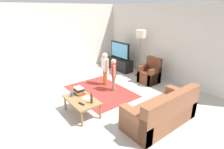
# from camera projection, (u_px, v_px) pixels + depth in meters

# --- Properties ---
(ground) EXTENTS (7.80, 7.80, 0.00)m
(ground) POSITION_uv_depth(u_px,v_px,m) (96.00, 99.00, 5.20)
(ground) COLOR #B2ADA3
(wall_back) EXTENTS (6.00, 0.12, 2.70)m
(wall_back) POSITION_uv_depth(u_px,v_px,m) (164.00, 42.00, 6.44)
(wall_back) COLOR silver
(wall_back) RESTS_ON ground
(wall_left) EXTENTS (0.12, 6.00, 2.70)m
(wall_left) POSITION_uv_depth(u_px,v_px,m) (53.00, 40.00, 6.94)
(wall_left) COLOR silver
(wall_left) RESTS_ON ground
(area_rug) EXTENTS (2.20, 1.60, 0.01)m
(area_rug) POSITION_uv_depth(u_px,v_px,m) (100.00, 91.00, 5.71)
(area_rug) COLOR #9E2D28
(area_rug) RESTS_ON ground
(tv_stand) EXTENTS (1.20, 0.44, 0.50)m
(tv_stand) POSITION_uv_depth(u_px,v_px,m) (120.00, 64.00, 7.63)
(tv_stand) COLOR black
(tv_stand) RESTS_ON ground
(tv) EXTENTS (1.10, 0.28, 0.71)m
(tv) POSITION_uv_depth(u_px,v_px,m) (120.00, 51.00, 7.41)
(tv) COLOR black
(tv) RESTS_ON tv_stand
(couch) EXTENTS (0.80, 1.80, 0.86)m
(couch) POSITION_uv_depth(u_px,v_px,m) (163.00, 113.00, 4.00)
(couch) COLOR brown
(couch) RESTS_ON ground
(armchair) EXTENTS (0.60, 0.60, 0.90)m
(armchair) POSITION_uv_depth(u_px,v_px,m) (150.00, 74.00, 6.32)
(armchair) COLOR brown
(armchair) RESTS_ON ground
(floor_lamp) EXTENTS (0.36, 0.36, 1.78)m
(floor_lamp) POSITION_uv_depth(u_px,v_px,m) (141.00, 36.00, 6.53)
(floor_lamp) COLOR #262626
(floor_lamp) RESTS_ON ground
(child_near_tv) EXTENTS (0.38, 0.18, 1.14)m
(child_near_tv) POSITION_uv_depth(u_px,v_px,m) (105.00, 66.00, 5.98)
(child_near_tv) COLOR orange
(child_near_tv) RESTS_ON ground
(child_center) EXTENTS (0.32, 0.22, 1.06)m
(child_center) POSITION_uv_depth(u_px,v_px,m) (114.00, 72.00, 5.55)
(child_center) COLOR gray
(child_center) RESTS_ON ground
(coffee_table) EXTENTS (1.00, 0.60, 0.42)m
(coffee_table) POSITION_uv_depth(u_px,v_px,m) (82.00, 101.00, 4.37)
(coffee_table) COLOR olive
(coffee_table) RESTS_ON ground
(book_stack) EXTENTS (0.32, 0.23, 0.18)m
(book_stack) POSITION_uv_depth(u_px,v_px,m) (79.00, 91.00, 4.60)
(book_stack) COLOR red
(book_stack) RESTS_ON coffee_table
(bottle) EXTENTS (0.06, 0.06, 0.28)m
(bottle) POSITION_uv_depth(u_px,v_px,m) (91.00, 99.00, 4.13)
(bottle) COLOR #4C3319
(bottle) RESTS_ON coffee_table
(tv_remote) EXTENTS (0.18, 0.08, 0.02)m
(tv_remote) POSITION_uv_depth(u_px,v_px,m) (81.00, 104.00, 4.12)
(tv_remote) COLOR black
(tv_remote) RESTS_ON coffee_table
(soda_can) EXTENTS (0.07, 0.07, 0.12)m
(soda_can) POSITION_uv_depth(u_px,v_px,m) (72.00, 94.00, 4.47)
(soda_can) COLOR #2659B2
(soda_can) RESTS_ON coffee_table
(plate) EXTENTS (0.22, 0.22, 0.02)m
(plate) POSITION_uv_depth(u_px,v_px,m) (87.00, 98.00, 4.38)
(plate) COLOR white
(plate) RESTS_ON coffee_table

